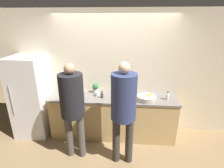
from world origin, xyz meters
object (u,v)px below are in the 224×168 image
at_px(person_center, 124,104).
at_px(utensil_crock, 119,91).
at_px(refrigerator, 32,96).
at_px(person_left, 72,103).
at_px(cup_white, 97,94).
at_px(potted_plant, 96,88).
at_px(bottle_dark, 102,95).
at_px(bottle_clear, 167,97).
at_px(bottle_green, 83,95).
at_px(fruit_bowl, 146,98).

relative_size(person_center, utensil_crock, 6.87).
bearing_deg(refrigerator, utensil_crock, 5.22).
relative_size(refrigerator, person_left, 0.98).
height_order(person_left, person_center, person_center).
xyz_separation_m(person_left, cup_white, (0.30, 0.70, -0.13)).
bearing_deg(person_left, refrigerator, 148.68).
xyz_separation_m(refrigerator, potted_plant, (1.33, 0.20, 0.16)).
height_order(bottle_dark, bottle_clear, bottle_clear).
bearing_deg(bottle_dark, bottle_clear, 0.98).
height_order(person_left, bottle_clear, person_left).
distance_m(person_center, bottle_dark, 0.82).
height_order(person_left, cup_white, person_left).
xyz_separation_m(refrigerator, bottle_green, (1.12, -0.11, 0.12)).
relative_size(utensil_crock, bottle_green, 1.52).
relative_size(bottle_green, potted_plant, 0.83).
distance_m(bottle_green, bottle_dark, 0.39).
bearing_deg(refrigerator, bottle_clear, -0.60).
height_order(bottle_green, bottle_dark, bottle_green).
height_order(bottle_clear, cup_white, bottle_clear).
relative_size(person_left, bottle_clear, 10.16).
distance_m(fruit_bowl, bottle_clear, 0.42).
relative_size(cup_white, potted_plant, 0.40).
height_order(refrigerator, bottle_dark, refrigerator).
xyz_separation_m(refrigerator, bottle_dark, (1.50, -0.05, 0.10)).
bearing_deg(bottle_green, person_left, -93.33).
height_order(person_center, potted_plant, person_center).
relative_size(person_left, fruit_bowl, 4.81).
bearing_deg(bottle_clear, bottle_dark, -179.02).
relative_size(fruit_bowl, utensil_crock, 1.38).
bearing_deg(person_left, person_center, -4.46).
relative_size(bottle_green, cup_white, 2.09).
distance_m(person_center, bottle_clear, 1.11).
height_order(refrigerator, bottle_clear, refrigerator).
distance_m(fruit_bowl, utensil_crock, 0.61).
relative_size(person_center, bottle_green, 10.41).
xyz_separation_m(fruit_bowl, bottle_clear, (0.41, 0.07, 0.02)).
distance_m(bottle_dark, cup_white, 0.14).
relative_size(fruit_bowl, bottle_dark, 2.53).
bearing_deg(bottle_dark, potted_plant, 124.68).
relative_size(bottle_dark, potted_plant, 0.68).
relative_size(bottle_dark, bottle_clear, 0.83).
distance_m(utensil_crock, bottle_clear, 0.98).
bearing_deg(cup_white, potted_plant, 109.27).
height_order(person_center, cup_white, person_center).
xyz_separation_m(utensil_crock, cup_white, (-0.44, -0.13, -0.03)).
bearing_deg(potted_plant, bottle_dark, -55.32).
bearing_deg(cup_white, fruit_bowl, -7.52).
height_order(refrigerator, bottle_green, refrigerator).
bearing_deg(utensil_crock, potted_plant, 176.08).
bearing_deg(bottle_dark, cup_white, 144.10).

